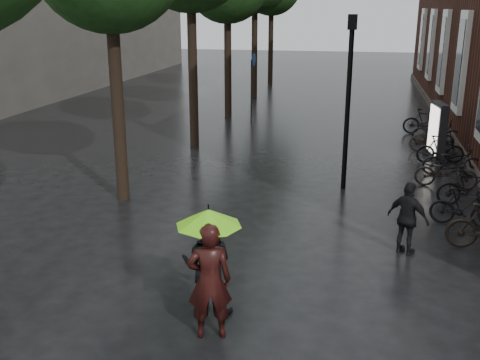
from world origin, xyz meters
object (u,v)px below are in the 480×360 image
(person_burgundy, at_px, (209,281))
(person_black, at_px, (207,264))
(lamp_post, at_px, (349,86))
(pedestrian_walking, at_px, (408,218))
(ad_lightbox, at_px, (437,131))
(parked_bicycles, at_px, (446,158))

(person_burgundy, height_order, person_black, person_burgundy)
(person_black, bearing_deg, lamp_post, -107.30)
(person_black, relative_size, pedestrian_walking, 1.15)
(person_black, relative_size, ad_lightbox, 0.94)
(pedestrian_walking, relative_size, parked_bicycles, 0.13)
(person_burgundy, height_order, ad_lightbox, ad_lightbox)
(person_black, bearing_deg, parked_bicycles, -119.87)
(person_black, xyz_separation_m, parked_bicycles, (4.99, 9.50, -0.42))
(ad_lightbox, bearing_deg, parked_bicycles, -93.61)
(parked_bicycles, relative_size, lamp_post, 2.54)
(person_black, relative_size, lamp_post, 0.38)
(person_black, xyz_separation_m, ad_lightbox, (4.88, 11.21, 0.06))
(person_burgundy, bearing_deg, pedestrian_walking, -147.12)
(lamp_post, bearing_deg, pedestrian_walking, -71.02)
(person_black, height_order, ad_lightbox, ad_lightbox)
(person_burgundy, relative_size, pedestrian_walking, 1.21)
(person_black, height_order, parked_bicycles, person_black)
(pedestrian_walking, bearing_deg, parked_bicycles, -71.83)
(ad_lightbox, bearing_deg, person_burgundy, -119.02)
(person_burgundy, relative_size, parked_bicycles, 0.16)
(person_burgundy, distance_m, ad_lightbox, 12.75)
(person_black, xyz_separation_m, lamp_post, (1.98, 7.29, 1.98))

